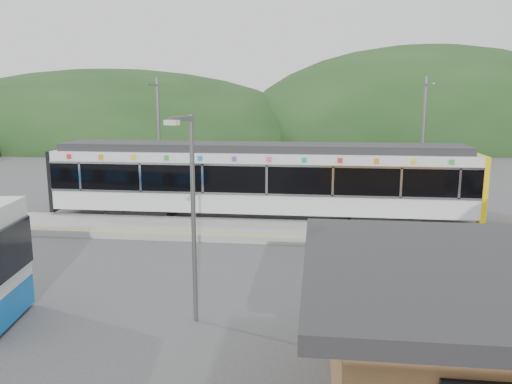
# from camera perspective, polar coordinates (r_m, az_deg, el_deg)

# --- Properties ---
(ground) EXTENTS (120.00, 120.00, 0.00)m
(ground) POSITION_cam_1_polar(r_m,az_deg,el_deg) (18.93, 1.81, -7.54)
(ground) COLOR #4C4C4F
(ground) RESTS_ON ground
(hills) EXTENTS (146.00, 149.00, 26.00)m
(hills) POSITION_cam_1_polar(r_m,az_deg,el_deg) (24.38, 17.64, -3.88)
(hills) COLOR #1E3D19
(hills) RESTS_ON ground
(platform) EXTENTS (26.00, 3.20, 0.30)m
(platform) POSITION_cam_1_polar(r_m,az_deg,el_deg) (22.04, 2.58, -4.50)
(platform) COLOR #9E9E99
(platform) RESTS_ON ground
(yellow_line) EXTENTS (26.00, 0.10, 0.01)m
(yellow_line) POSITION_cam_1_polar(r_m,az_deg,el_deg) (20.75, 2.31, -5.02)
(yellow_line) COLOR yellow
(yellow_line) RESTS_ON platform
(train) EXTENTS (20.44, 3.01, 3.74)m
(train) POSITION_cam_1_polar(r_m,az_deg,el_deg) (24.37, 0.45, 1.59)
(train) COLOR black
(train) RESTS_ON ground
(catenary_mast_west) EXTENTS (0.18, 1.80, 7.00)m
(catenary_mast_west) POSITION_cam_1_polar(r_m,az_deg,el_deg) (27.92, -11.05, 5.83)
(catenary_mast_west) COLOR slate
(catenary_mast_west) RESTS_ON ground
(catenary_mast_east) EXTENTS (0.18, 1.80, 7.00)m
(catenary_mast_east) POSITION_cam_1_polar(r_m,az_deg,el_deg) (27.12, 18.51, 5.34)
(catenary_mast_east) COLOR slate
(catenary_mast_east) RESTS_ON ground
(lamp_post) EXTENTS (0.41, 1.03, 5.51)m
(lamp_post) POSITION_cam_1_polar(r_m,az_deg,el_deg) (12.85, -7.33, -1.13)
(lamp_post) COLOR slate
(lamp_post) RESTS_ON ground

